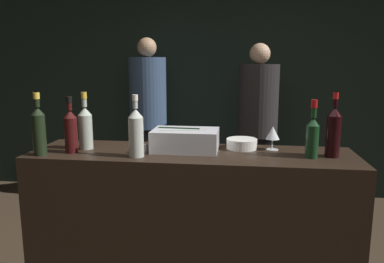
{
  "coord_description": "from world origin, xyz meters",
  "views": [
    {
      "loc": [
        0.28,
        -1.86,
        1.57
      ],
      "look_at": [
        0.0,
        0.28,
        1.16
      ],
      "focal_mm": 35.0,
      "sensor_mm": 36.0,
      "label": 1
    }
  ],
  "objects": [
    {
      "name": "wall_back_chalkboard",
      "position": [
        0.0,
        2.58,
        1.4
      ],
      "size": [
        6.4,
        0.06,
        2.8
      ],
      "color": "black",
      "rests_on": "ground_plane"
    },
    {
      "name": "bar_counter",
      "position": [
        0.0,
        0.26,
        0.52
      ],
      "size": [
        1.91,
        0.51,
        1.04
      ],
      "color": "black",
      "rests_on": "ground_plane"
    },
    {
      "name": "ice_bin_with_bottles",
      "position": [
        -0.05,
        0.3,
        1.11
      ],
      "size": [
        0.39,
        0.25,
        0.13
      ],
      "color": "silver",
      "rests_on": "bar_counter"
    },
    {
      "name": "bowl_white",
      "position": [
        0.29,
        0.39,
        1.08
      ],
      "size": [
        0.19,
        0.19,
        0.06
      ],
      "color": "silver",
      "rests_on": "bar_counter"
    },
    {
      "name": "wine_glass",
      "position": [
        0.48,
        0.38,
        1.14
      ],
      "size": [
        0.08,
        0.08,
        0.14
      ],
      "color": "silver",
      "rests_on": "bar_counter"
    },
    {
      "name": "candle_votive",
      "position": [
        -0.29,
        0.21,
        1.07
      ],
      "size": [
        0.06,
        0.06,
        0.05
      ],
      "color": "silver",
      "rests_on": "bar_counter"
    },
    {
      "name": "champagne_bottle",
      "position": [
        -0.85,
        0.08,
        1.2
      ],
      "size": [
        0.07,
        0.07,
        0.36
      ],
      "color": "black",
      "rests_on": "bar_counter"
    },
    {
      "name": "red_wine_bottle_burgundy",
      "position": [
        0.68,
        0.22,
        1.17
      ],
      "size": [
        0.07,
        0.07,
        0.32
      ],
      "color": "#143319",
      "rests_on": "bar_counter"
    },
    {
      "name": "red_wine_bottle_black_foil",
      "position": [
        -0.7,
        0.16,
        1.18
      ],
      "size": [
        0.08,
        0.08,
        0.33
      ],
      "color": "#380F0F",
      "rests_on": "bar_counter"
    },
    {
      "name": "white_wine_bottle",
      "position": [
        -0.29,
        0.12,
        1.19
      ],
      "size": [
        0.08,
        0.08,
        0.35
      ],
      "color": "#B2B7AD",
      "rests_on": "bar_counter"
    },
    {
      "name": "red_wine_bottle_tall",
      "position": [
        0.79,
        0.26,
        1.19
      ],
      "size": [
        0.08,
        0.08,
        0.36
      ],
      "color": "black",
      "rests_on": "bar_counter"
    },
    {
      "name": "rose_wine_bottle",
      "position": [
        -0.65,
        0.26,
        1.18
      ],
      "size": [
        0.08,
        0.08,
        0.35
      ],
      "color": "#9EA899",
      "rests_on": "bar_counter"
    },
    {
      "name": "person_in_hoodie",
      "position": [
        -0.74,
        2.16,
        1.01
      ],
      "size": [
        0.41,
        0.41,
        1.83
      ],
      "rotation": [
        0.0,
        0.0,
        1.52
      ],
      "color": "black",
      "rests_on": "ground_plane"
    },
    {
      "name": "person_blond_tee",
      "position": [
        0.46,
        2.04,
        0.97
      ],
      "size": [
        0.41,
        0.41,
        1.75
      ],
      "rotation": [
        0.0,
        0.0,
        2.22
      ],
      "color": "black",
      "rests_on": "ground_plane"
    }
  ]
}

